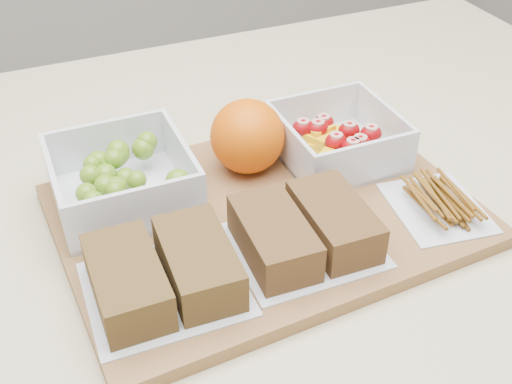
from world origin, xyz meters
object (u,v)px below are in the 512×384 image
at_px(cutting_board, 266,215).
at_px(sandwich_bag_left, 163,273).
at_px(fruit_container, 337,141).
at_px(orange, 247,136).
at_px(grape_container, 124,179).
at_px(pretzel_bag, 438,200).
at_px(sandwich_bag_center, 304,230).

relative_size(cutting_board, sandwich_bag_left, 2.94).
bearing_deg(fruit_container, orange, 169.39).
distance_m(fruit_container, sandwich_bag_left, 0.28).
height_order(cutting_board, grape_container, grape_container).
bearing_deg(cutting_board, pretzel_bag, -26.16).
relative_size(sandwich_bag_left, sandwich_bag_center, 1.02).
distance_m(orange, pretzel_bag, 0.22).
bearing_deg(pretzel_bag, fruit_container, 111.27).
height_order(sandwich_bag_center, pretzel_bag, sandwich_bag_center).
bearing_deg(pretzel_bag, grape_container, 153.82).
height_order(grape_container, sandwich_bag_center, grape_container).
height_order(fruit_container, sandwich_bag_left, fruit_container).
height_order(orange, sandwich_bag_left, orange).
distance_m(fruit_container, sandwich_bag_center, 0.17).
bearing_deg(sandwich_bag_center, sandwich_bag_left, -178.41).
height_order(cutting_board, sandwich_bag_center, sandwich_bag_center).
bearing_deg(cutting_board, fruit_container, 23.72).
xyz_separation_m(fruit_container, pretzel_bag, (0.05, -0.13, -0.01)).
xyz_separation_m(fruit_container, sandwich_bag_center, (-0.11, -0.13, -0.00)).
bearing_deg(fruit_container, pretzel_bag, -68.73).
distance_m(grape_container, sandwich_bag_left, 0.15).
bearing_deg(cutting_board, sandwich_bag_center, -85.03).
xyz_separation_m(cutting_board, grape_container, (-0.13, 0.08, 0.03)).
relative_size(sandwich_bag_left, pretzel_bag, 1.18).
bearing_deg(sandwich_bag_center, cutting_board, 98.37).
distance_m(cutting_board, grape_container, 0.15).
xyz_separation_m(cutting_board, pretzel_bag, (0.17, -0.07, 0.02)).
bearing_deg(sandwich_bag_center, grape_container, 134.28).
bearing_deg(orange, sandwich_bag_center, -90.65).
height_order(grape_container, orange, orange).
distance_m(orange, sandwich_bag_left, 0.21).
xyz_separation_m(grape_container, sandwich_bag_center, (0.14, -0.14, -0.00)).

